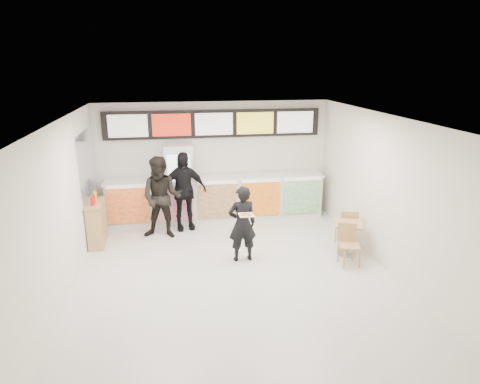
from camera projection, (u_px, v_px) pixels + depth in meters
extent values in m
plane|color=beige|center=(234.00, 273.00, 8.33)|extent=(7.00, 7.00, 0.00)
plane|color=white|center=(234.00, 119.00, 7.46)|extent=(7.00, 7.00, 0.00)
plane|color=silver|center=(214.00, 160.00, 11.20)|extent=(6.00, 0.00, 6.00)
plane|color=silver|center=(64.00, 209.00, 7.43)|extent=(0.00, 7.00, 7.00)
plane|color=silver|center=(385.00, 192.00, 8.36)|extent=(0.00, 7.00, 7.00)
cube|color=silver|center=(216.00, 199.00, 11.10)|extent=(5.50, 0.70, 1.10)
cube|color=silver|center=(216.00, 177.00, 10.93)|extent=(5.56, 0.76, 0.04)
cube|color=red|center=(128.00, 206.00, 10.38)|extent=(0.99, 0.02, 0.90)
cube|color=#F035A8|center=(174.00, 203.00, 10.55)|extent=(0.99, 0.02, 0.90)
cube|color=brown|center=(218.00, 201.00, 10.72)|extent=(0.99, 0.02, 0.90)
cube|color=gold|center=(261.00, 199.00, 10.89)|extent=(0.99, 0.02, 0.90)
cube|color=green|center=(302.00, 197.00, 11.07)|extent=(0.99, 0.02, 0.90)
cube|color=black|center=(214.00, 124.00, 10.85)|extent=(5.50, 0.12, 0.70)
cube|color=silver|center=(128.00, 126.00, 10.45)|extent=(0.95, 0.02, 0.55)
cube|color=red|center=(172.00, 125.00, 10.62)|extent=(0.95, 0.02, 0.55)
cube|color=white|center=(214.00, 124.00, 10.78)|extent=(0.95, 0.02, 0.55)
cube|color=yellow|center=(255.00, 123.00, 10.95)|extent=(0.95, 0.02, 0.55)
cube|color=white|center=(295.00, 122.00, 11.11)|extent=(0.95, 0.02, 0.55)
cube|color=white|center=(179.00, 183.00, 10.84)|extent=(0.70, 0.65, 2.00)
cube|color=white|center=(180.00, 185.00, 10.50)|extent=(0.54, 0.02, 1.50)
cylinder|color=#1A933D|center=(172.00, 208.00, 10.68)|extent=(0.07, 0.07, 0.22)
cylinder|color=#E65113|center=(178.00, 208.00, 10.71)|extent=(0.07, 0.07, 0.22)
cylinder|color=red|center=(183.00, 207.00, 10.73)|extent=(0.07, 0.07, 0.22)
cylinder|color=#1638A9|center=(189.00, 207.00, 10.75)|extent=(0.07, 0.07, 0.22)
cylinder|color=#E65113|center=(171.00, 194.00, 10.57)|extent=(0.07, 0.07, 0.22)
cylinder|color=red|center=(177.00, 193.00, 10.59)|extent=(0.07, 0.07, 0.22)
cylinder|color=#1638A9|center=(183.00, 193.00, 10.62)|extent=(0.07, 0.07, 0.22)
cylinder|color=#1A933D|center=(188.00, 193.00, 10.64)|extent=(0.07, 0.07, 0.22)
cylinder|color=red|center=(171.00, 179.00, 10.46)|extent=(0.07, 0.07, 0.22)
cylinder|color=#1638A9|center=(176.00, 179.00, 10.48)|extent=(0.07, 0.07, 0.22)
cylinder|color=#1A933D|center=(182.00, 178.00, 10.51)|extent=(0.07, 0.07, 0.22)
cylinder|color=#E65113|center=(188.00, 178.00, 10.53)|extent=(0.07, 0.07, 0.22)
cylinder|color=#1638A9|center=(170.00, 164.00, 10.35)|extent=(0.07, 0.07, 0.22)
cylinder|color=#1A933D|center=(176.00, 163.00, 10.37)|extent=(0.07, 0.07, 0.22)
cylinder|color=#E65113|center=(182.00, 163.00, 10.40)|extent=(0.07, 0.07, 0.22)
cylinder|color=red|center=(187.00, 163.00, 10.42)|extent=(0.07, 0.07, 0.22)
cube|color=#B2B7BF|center=(87.00, 163.00, 9.67)|extent=(0.01, 2.00, 1.50)
imported|color=black|center=(242.00, 224.00, 8.68)|extent=(0.61, 0.43, 1.59)
imported|color=black|center=(162.00, 198.00, 9.80)|extent=(1.08, 0.93, 1.93)
imported|color=black|center=(183.00, 191.00, 10.31)|extent=(1.19, 0.64, 1.93)
cube|color=beige|center=(246.00, 215.00, 8.16)|extent=(0.28, 0.28, 0.01)
cone|color=#CC7233|center=(246.00, 214.00, 8.15)|extent=(0.36, 0.36, 0.02)
cube|color=tan|center=(348.00, 224.00, 8.97)|extent=(0.72, 0.72, 0.04)
cylinder|color=gray|center=(347.00, 239.00, 9.07)|extent=(0.08, 0.08, 0.68)
cylinder|color=gray|center=(346.00, 253.00, 9.17)|extent=(0.42, 0.42, 0.03)
cube|color=tan|center=(349.00, 245.00, 8.56)|extent=(0.50, 0.50, 0.04)
cube|color=tan|center=(347.00, 232.00, 8.67)|extent=(0.37, 0.15, 0.40)
cube|color=tan|center=(346.00, 227.00, 9.54)|extent=(0.50, 0.50, 0.04)
cube|color=tan|center=(350.00, 220.00, 9.31)|extent=(0.37, 0.15, 0.40)
cube|color=tan|center=(97.00, 224.00, 9.54)|extent=(0.32, 0.85, 0.95)
cube|color=tan|center=(95.00, 203.00, 9.39)|extent=(0.36, 0.89, 0.04)
cylinder|color=red|center=(92.00, 201.00, 9.14)|extent=(0.06, 0.06, 0.19)
cylinder|color=red|center=(94.00, 199.00, 9.31)|extent=(0.06, 0.06, 0.19)
cylinder|color=yellow|center=(95.00, 197.00, 9.48)|extent=(0.06, 0.06, 0.19)
cylinder|color=brown|center=(96.00, 194.00, 9.64)|extent=(0.06, 0.06, 0.19)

